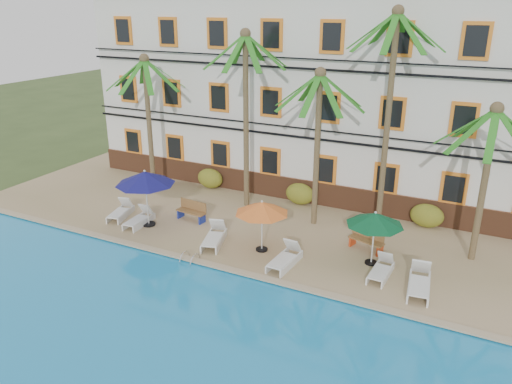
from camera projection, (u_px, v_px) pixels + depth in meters
The scene contains 25 objects.
ground at pixel (231, 263), 20.21m from camera, with size 100.00×100.00×0.00m, color #384C23.
pool_deck at pixel (281, 216), 24.35m from camera, with size 30.00×12.00×0.25m, color tan.
swimming_pool at pixel (111, 366), 14.33m from camera, with size 26.00×12.00×0.20m, color #1B8ACB.
pool_coping at pixel (219, 267), 19.36m from camera, with size 30.00×0.35×0.06m, color tan.
hotel_building at pixel (320, 93), 26.66m from camera, with size 25.40×6.44×10.22m.
palm_a at pixel (148, 105), 25.83m from camera, with size 3.99×3.99×7.26m.
palm_b at pixel (246, 98), 23.42m from camera, with size 3.99×3.99×8.59m.
palm_c at pixel (318, 126), 21.65m from camera, with size 3.99×3.99×7.13m.
palm_d at pixel (390, 95), 20.92m from camera, with size 3.99×3.99×9.57m.
palm_e at pixel (488, 161), 18.57m from camera, with size 3.99×3.99×6.32m.
shrub_left at pixel (210, 178), 27.54m from camera, with size 1.50×0.90×1.10m, color #275016.
shrub_mid at pixel (300, 194), 25.30m from camera, with size 1.50×0.90×1.10m, color #275016.
shrub_right at pixel (427, 216), 22.70m from camera, with size 1.50×0.90×1.10m, color #275016.
umbrella_blue at pixel (145, 178), 22.25m from camera, with size 2.69×2.69×2.68m.
umbrella_red at pixel (262, 208), 20.05m from camera, with size 2.22×2.22×2.23m.
umbrella_green at pixel (375, 219), 18.99m from camera, with size 2.23×2.23×2.23m.
lounger_a at pixel (121, 211), 23.86m from camera, with size 1.07×1.89×0.84m.
lounger_b at pixel (139, 219), 23.04m from camera, with size 0.77×1.83×0.84m.
lounger_c at pixel (214, 237), 21.20m from camera, with size 1.25×2.10×0.94m.
lounger_d at pixel (285, 258), 19.44m from camera, with size 0.81×1.97×0.91m.
lounger_e at pixel (381, 270), 18.65m from camera, with size 0.69×1.76×0.82m.
lounger_f at pixel (419, 283), 17.71m from camera, with size 0.97×2.12×0.97m.
bench_left at pixel (192, 210), 23.48m from camera, with size 1.54×0.63×0.93m.
bench_right at pixel (368, 239), 20.63m from camera, with size 1.57×0.88×0.93m.
pool_ladder at pixel (190, 261), 19.83m from camera, with size 0.54×0.74×0.74m.
Camera 1 is at (8.93, -15.53, 9.85)m, focal length 35.00 mm.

